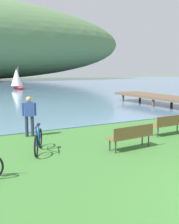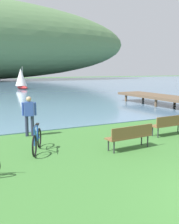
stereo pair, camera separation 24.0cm
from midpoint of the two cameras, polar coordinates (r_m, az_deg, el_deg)
The scene contains 6 objects.
park_bench_near_camera at distance 12.16m, azimuth 17.38°, elevation -2.33°, with size 1.81×0.54×0.88m.
park_bench_further_along at distance 9.66m, azimuth 9.38°, elevation -4.91°, with size 1.83×0.60×0.88m.
bicycle_leaning_near_bench at distance 9.43m, azimuth -10.45°, elevation -6.04°, with size 0.79×1.63×1.01m.
person_at_shoreline at distance 11.61m, azimuth -12.17°, elevation -0.35°, with size 0.58×0.33×1.71m.
sailboat_far_off at distance 40.65m, azimuth -14.24°, elevation 6.95°, with size 2.05×2.90×3.28m.
pier_dock at distance 21.65m, azimuth 16.27°, elevation 2.96°, with size 2.40×10.00×0.80m.
Camera 2 is at (-5.62, -2.99, 2.82)m, focal length 42.82 mm.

